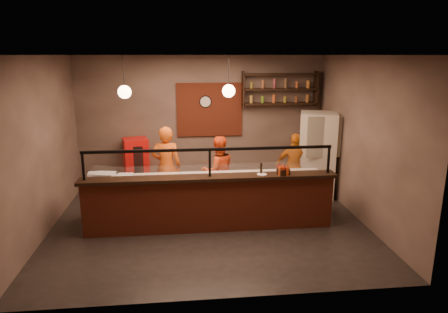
{
  "coord_description": "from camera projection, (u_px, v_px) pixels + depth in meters",
  "views": [
    {
      "loc": [
        -0.48,
        -7.23,
        3.2
      ],
      "look_at": [
        0.32,
        0.3,
        1.27
      ],
      "focal_mm": 32.0,
      "sensor_mm": 36.0,
      "label": 1
    }
  ],
  "objects": [
    {
      "name": "cook_mid",
      "position": [
        218.0,
        171.0,
        8.59
      ],
      "size": [
        0.86,
        0.74,
        1.54
      ],
      "primitive_type": "imported",
      "rotation": [
        0.0,
        0.0,
        3.37
      ],
      "color": "#E54615",
      "rests_on": "floor"
    },
    {
      "name": "service_counter",
      "position": [
        210.0,
        205.0,
        7.4
      ],
      "size": [
        4.6,
        0.25,
        1.0
      ],
      "primitive_type": "cube",
      "color": "maroon",
      "rests_on": "floor"
    },
    {
      "name": "ceiling",
      "position": [
        208.0,
        55.0,
        7.02
      ],
      "size": [
        6.0,
        6.0,
        0.0
      ],
      "primitive_type": "plane",
      "rotation": [
        3.14,
        0.0,
        0.0
      ],
      "color": "#362F2A",
      "rests_on": "wall_back"
    },
    {
      "name": "wall_right",
      "position": [
        363.0,
        140.0,
        7.72
      ],
      "size": [
        0.0,
        5.0,
        5.0
      ],
      "primitive_type": "plane",
      "rotation": [
        1.57,
        0.0,
        -1.57
      ],
      "color": "#776357",
      "rests_on": "floor"
    },
    {
      "name": "prep_tub_c",
      "position": [
        125.0,
        178.0,
        7.47
      ],
      "size": [
        0.28,
        0.23,
        0.14
      ],
      "primitive_type": "cube",
      "rotation": [
        0.0,
        0.0,
        -0.07
      ],
      "color": "white",
      "rests_on": "worktop"
    },
    {
      "name": "wall_back",
      "position": [
        201.0,
        122.0,
        9.82
      ],
      "size": [
        6.0,
        0.0,
        6.0
      ],
      "primitive_type": "plane",
      "rotation": [
        1.57,
        0.0,
        0.0
      ],
      "color": "#776357",
      "rests_on": "floor"
    },
    {
      "name": "brick_patch",
      "position": [
        210.0,
        110.0,
        9.74
      ],
      "size": [
        1.6,
        0.04,
        1.3
      ],
      "primitive_type": "cube",
      "color": "maroon",
      "rests_on": "wall_back"
    },
    {
      "name": "red_cooler",
      "position": [
        136.0,
        165.0,
        9.56
      ],
      "size": [
        0.66,
        0.63,
        1.29
      ],
      "primitive_type": "cube",
      "rotation": [
        0.0,
        0.0,
        0.25
      ],
      "color": "red",
      "rests_on": "floor"
    },
    {
      "name": "cook_left",
      "position": [
        166.0,
        166.0,
        8.57
      ],
      "size": [
        0.68,
        0.49,
        1.75
      ],
      "primitive_type": "imported",
      "rotation": [
        0.0,
        0.0,
        3.02
      ],
      "color": "orange",
      "rests_on": "floor"
    },
    {
      "name": "wall_front",
      "position": [
        222.0,
        186.0,
        5.01
      ],
      "size": [
        6.0,
        0.0,
        6.0
      ],
      "primitive_type": "plane",
      "rotation": [
        -1.57,
        0.0,
        0.0
      ],
      "color": "#776357",
      "rests_on": "floor"
    },
    {
      "name": "small_plate",
      "position": [
        262.0,
        174.0,
        7.35
      ],
      "size": [
        0.22,
        0.22,
        0.01
      ],
      "primitive_type": "cylinder",
      "rotation": [
        0.0,
        0.0,
        0.27
      ],
      "color": "silver",
      "rests_on": "counter_ledge"
    },
    {
      "name": "worktop",
      "position": [
        208.0,
        178.0,
        7.79
      ],
      "size": [
        4.6,
        0.75,
        0.05
      ],
      "primitive_type": "cube",
      "color": "beige",
      "rests_on": "worktop_cabinet"
    },
    {
      "name": "wall_left",
      "position": [
        41.0,
        148.0,
        7.11
      ],
      "size": [
        0.0,
        5.0,
        5.0
      ],
      "primitive_type": "plane",
      "rotation": [
        1.57,
        0.0,
        1.57
      ],
      "color": "#776357",
      "rests_on": "floor"
    },
    {
      "name": "fridge",
      "position": [
        317.0,
        155.0,
        9.19
      ],
      "size": [
        1.0,
        0.97,
        1.94
      ],
      "primitive_type": "cube",
      "rotation": [
        0.0,
        0.0,
        -0.31
      ],
      "color": "beige",
      "rests_on": "floor"
    },
    {
      "name": "pizza_dough",
      "position": [
        252.0,
        175.0,
        7.83
      ],
      "size": [
        0.65,
        0.65,
        0.01
      ],
      "primitive_type": "cylinder",
      "rotation": [
        0.0,
        0.0,
        0.18
      ],
      "color": "beige",
      "rests_on": "worktop"
    },
    {
      "name": "pendant_right",
      "position": [
        229.0,
        91.0,
        7.41
      ],
      "size": [
        0.24,
        0.24,
        0.77
      ],
      "color": "black",
      "rests_on": "ceiling"
    },
    {
      "name": "rolling_pin",
      "position": [
        102.0,
        178.0,
        7.57
      ],
      "size": [
        0.39,
        0.18,
        0.07
      ],
      "primitive_type": "cylinder",
      "rotation": [
        0.0,
        1.57,
        0.32
      ],
      "color": "yellow",
      "rests_on": "worktop"
    },
    {
      "name": "prep_tub_a",
      "position": [
        105.0,
        177.0,
        7.43
      ],
      "size": [
        0.39,
        0.33,
        0.17
      ],
      "primitive_type": "cube",
      "rotation": [
        0.0,
        0.0,
        -0.18
      ],
      "color": "white",
      "rests_on": "worktop"
    },
    {
      "name": "pepper_mill",
      "position": [
        261.0,
        168.0,
        7.38
      ],
      "size": [
        0.05,
        0.05,
        0.21
      ],
      "primitive_type": "cylinder",
      "rotation": [
        0.0,
        0.0,
        0.2
      ],
      "color": "black",
      "rests_on": "counter_ledge"
    },
    {
      "name": "prep_tub_b",
      "position": [
        95.0,
        176.0,
        7.59
      ],
      "size": [
        0.28,
        0.23,
        0.13
      ],
      "primitive_type": "cube",
      "rotation": [
        0.0,
        0.0,
        0.07
      ],
      "color": "white",
      "rests_on": "worktop"
    },
    {
      "name": "cook_right",
      "position": [
        295.0,
        166.0,
        9.05
      ],
      "size": [
        0.94,
        0.58,
        1.5
      ],
      "primitive_type": "imported",
      "rotation": [
        0.0,
        0.0,
        2.88
      ],
      "color": "orange",
      "rests_on": "floor"
    },
    {
      "name": "pendant_left",
      "position": [
        125.0,
        92.0,
        7.22
      ],
      "size": [
        0.24,
        0.24,
        0.77
      ],
      "color": "black",
      "rests_on": "ceiling"
    },
    {
      "name": "condiment_caddy",
      "position": [
        283.0,
        172.0,
        7.34
      ],
      "size": [
        0.24,
        0.22,
        0.11
      ],
      "primitive_type": "cube",
      "rotation": [
        0.0,
        0.0,
        0.36
      ],
      "color": "black",
      "rests_on": "counter_ledge"
    },
    {
      "name": "worktop_cabinet",
      "position": [
        208.0,
        199.0,
        7.9
      ],
      "size": [
        4.6,
        0.75,
        0.85
      ],
      "primitive_type": "cube",
      "color": "gray",
      "rests_on": "floor"
    },
    {
      "name": "counter_ledge",
      "position": [
        210.0,
        178.0,
        7.27
      ],
      "size": [
        4.7,
        0.37,
        0.06
      ],
      "primitive_type": "cube",
      "color": "black",
      "rests_on": "service_counter"
    },
    {
      "name": "sneeze_guard",
      "position": [
        210.0,
        160.0,
        7.18
      ],
      "size": [
        4.5,
        0.05,
        0.52
      ],
      "color": "white",
      "rests_on": "counter_ledge"
    },
    {
      "name": "wall_shelving",
      "position": [
        280.0,
        89.0,
        9.65
      ],
      "size": [
        1.84,
        0.28,
        0.85
      ],
      "color": "black",
      "rests_on": "wall_back"
    },
    {
      "name": "wall_clock",
      "position": [
        205.0,
        102.0,
        9.67
      ],
      "size": [
        0.3,
        0.04,
        0.3
      ],
      "primitive_type": "cylinder",
      "rotation": [
        1.57,
        0.0,
        0.0
      ],
      "color": "black",
      "rests_on": "wall_back"
    },
    {
      "name": "floor",
      "position": [
        209.0,
        223.0,
        7.81
      ],
      "size": [
        6.0,
        6.0,
        0.0
      ],
      "primitive_type": "plane",
      "color": "black",
      "rests_on": "ground"
    }
  ]
}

